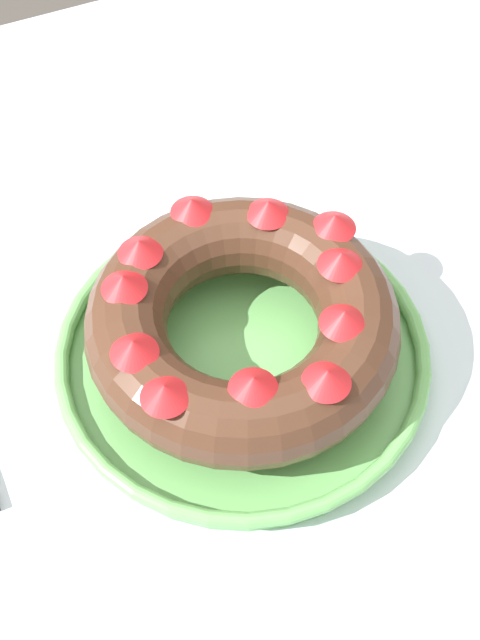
# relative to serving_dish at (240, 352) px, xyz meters

# --- Properties ---
(dining_table) EXTENTS (1.19, 1.03, 0.75)m
(dining_table) POSITION_rel_serving_dish_xyz_m (0.00, -0.00, -0.11)
(dining_table) COLOR silver
(dining_table) RESTS_ON ground_plane
(serving_dish) EXTENTS (0.30, 0.30, 0.03)m
(serving_dish) POSITION_rel_serving_dish_xyz_m (0.00, 0.00, 0.00)
(serving_dish) COLOR #6BB760
(serving_dish) RESTS_ON dining_table
(bundt_cake) EXTENTS (0.24, 0.24, 0.07)m
(bundt_cake) POSITION_rel_serving_dish_xyz_m (-0.00, 0.00, 0.05)
(bundt_cake) COLOR #4C2D1E
(bundt_cake) RESTS_ON serving_dish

